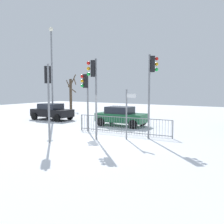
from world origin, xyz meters
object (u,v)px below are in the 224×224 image
object	(u,v)px
car_black_far	(52,111)
bare_tree_left	(71,93)
direction_sign_post	(127,111)
street_lamp	(52,65)
traffic_light_foreground_left	(93,81)
car_green_mid	(121,116)
traffic_light_rear_left	(152,77)
traffic_light_rear_right	(48,85)
traffic_light_mid_left	(86,89)

from	to	relation	value
car_black_far	bare_tree_left	size ratio (longest dim) A/B	0.84
direction_sign_post	street_lamp	size ratio (longest dim) A/B	0.35
traffic_light_foreground_left	car_green_mid	size ratio (longest dim) A/B	1.17
bare_tree_left	traffic_light_rear_left	bearing A→B (deg)	-36.44
car_black_far	traffic_light_rear_left	bearing A→B (deg)	-17.59
traffic_light_rear_right	street_lamp	distance (m)	9.60
traffic_light_rear_right	car_black_far	xyz separation A→B (m)	(-6.80, 7.18, -2.28)
car_black_far	street_lamp	size ratio (longest dim) A/B	0.47
traffic_light_mid_left	traffic_light_rear_right	world-z (taller)	traffic_light_rear_right
direction_sign_post	car_green_mid	size ratio (longest dim) A/B	0.74
car_black_far	direction_sign_post	bearing A→B (deg)	-24.17
car_black_far	car_green_mid	distance (m)	7.18
traffic_light_foreground_left	traffic_light_rear_right	bearing A→B (deg)	112.36
direction_sign_post	traffic_light_rear_left	bearing A→B (deg)	64.13
traffic_light_foreground_left	street_lamp	size ratio (longest dim) A/B	0.56
street_lamp	bare_tree_left	world-z (taller)	street_lamp
traffic_light_rear_left	bare_tree_left	world-z (taller)	traffic_light_rear_left
bare_tree_left	car_green_mid	bearing A→B (deg)	-34.90
traffic_light_mid_left	bare_tree_left	xyz separation A→B (m)	(-11.20, 11.73, -0.63)
traffic_light_rear_right	street_lamp	size ratio (longest dim) A/B	0.51
traffic_light_rear_left	street_lamp	size ratio (longest dim) A/B	0.59
traffic_light_foreground_left	car_black_far	bearing A→B (deg)	30.62
traffic_light_foreground_left	traffic_light_mid_left	world-z (taller)	traffic_light_foreground_left
traffic_light_mid_left	bare_tree_left	distance (m)	16.23
traffic_light_rear_right	car_green_mid	distance (m)	7.56
street_lamp	car_black_far	bearing A→B (deg)	146.17
traffic_light_rear_left	car_green_mid	distance (m)	5.79
traffic_light_rear_right	direction_sign_post	distance (m)	4.54
direction_sign_post	car_black_far	world-z (taller)	direction_sign_post
car_green_mid	traffic_light_foreground_left	bearing A→B (deg)	-78.91
traffic_light_mid_left	bare_tree_left	bearing A→B (deg)	-23.13
bare_tree_left	traffic_light_mid_left	bearing A→B (deg)	-46.34
traffic_light_mid_left	street_lamp	size ratio (longest dim) A/B	0.48
traffic_light_mid_left	traffic_light_rear_left	bearing A→B (deg)	-156.43
traffic_light_foreground_left	traffic_light_rear_right	xyz separation A→B (m)	(-1.60, -1.88, -0.27)
traffic_light_rear_left	car_black_far	world-z (taller)	traffic_light_rear_left
car_green_mid	street_lamp	world-z (taller)	street_lamp
car_black_far	bare_tree_left	xyz separation A→B (m)	(-4.82, 8.39, 1.46)
traffic_light_foreground_left	traffic_light_rear_right	distance (m)	2.48
direction_sign_post	bare_tree_left	world-z (taller)	bare_tree_left
direction_sign_post	car_black_far	distance (m)	10.93
traffic_light_rear_right	bare_tree_left	world-z (taller)	bare_tree_left
traffic_light_mid_left	car_black_far	size ratio (longest dim) A/B	1.02
traffic_light_rear_right	car_black_far	size ratio (longest dim) A/B	1.09
traffic_light_rear_left	traffic_light_foreground_left	distance (m)	3.30
traffic_light_rear_right	direction_sign_post	bearing A→B (deg)	-11.93
direction_sign_post	traffic_light_foreground_left	bearing A→B (deg)	-128.39
car_green_mid	bare_tree_left	bearing A→B (deg)	143.21
car_green_mid	bare_tree_left	xyz separation A→B (m)	(-11.99, 8.37, 1.46)
car_black_far	traffic_light_foreground_left	bearing A→B (deg)	-33.13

